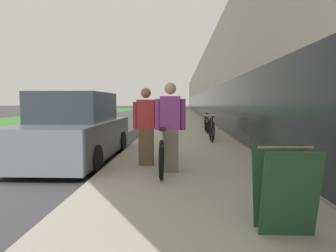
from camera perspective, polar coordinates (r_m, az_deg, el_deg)
sidewalk_slab at (r=25.92m, az=2.77°, el=1.49°), size 3.53×70.00×0.12m
storefront_facade at (r=34.62m, az=14.10°, el=6.77°), size 10.01×70.00×5.71m
lawn_strip at (r=32.36m, az=-20.03°, el=1.76°), size 7.67×70.00×0.03m
tandem_bicycle at (r=6.14m, az=-0.70°, el=-4.51°), size 0.52×2.60×0.88m
person_rider at (r=5.75m, az=0.44°, el=-0.25°), size 0.58×0.23×1.72m
person_bystander at (r=6.39m, az=-4.19°, el=-0.09°), size 0.56×0.22×1.65m
bike_rack_hoop at (r=10.24m, az=8.26°, el=-0.12°), size 0.05×0.60×0.84m
cruiser_bike_nearest at (r=11.05m, az=8.26°, el=-0.54°), size 0.52×1.81×0.86m
cruiser_bike_middle at (r=13.36m, az=7.34°, el=0.40°), size 0.52×1.68×0.89m
sandwich_board_sign at (r=3.39m, az=21.25°, el=-11.11°), size 0.56×0.56×0.90m
parked_sedan_curbside at (r=7.77m, az=-17.14°, el=-0.82°), size 1.91×4.51×1.70m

